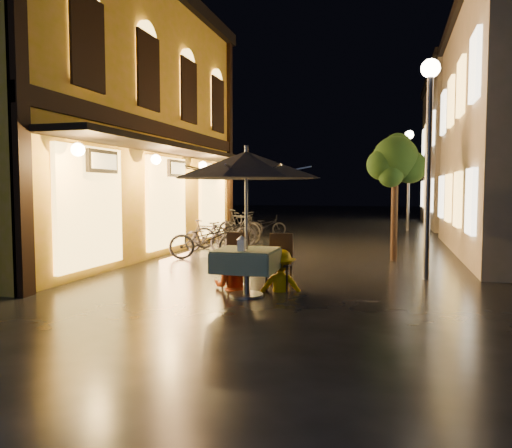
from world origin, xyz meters
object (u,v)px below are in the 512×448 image
(person_orange, at_px, (233,247))
(person_yellow, at_px, (281,251))
(streetlamp_near, at_px, (429,129))
(table_lantern, at_px, (241,242))
(bicycle_0, at_px, (206,240))
(patio_umbrella, at_px, (246,165))
(cafe_table, at_px, (246,261))

(person_orange, distance_m, person_yellow, 0.85)
(streetlamp_near, xyz_separation_m, table_lantern, (-2.95, -2.67, -2.00))
(streetlamp_near, height_order, bicycle_0, streetlamp_near)
(patio_umbrella, height_order, bicycle_0, patio_umbrella)
(cafe_table, xyz_separation_m, bicycle_0, (-2.21, 3.95, -0.10))
(streetlamp_near, xyz_separation_m, person_orange, (-3.35, -1.85, -2.18))
(streetlamp_near, xyz_separation_m, cafe_table, (-2.95, -2.39, -2.33))
(person_orange, bearing_deg, streetlamp_near, -151.99)
(cafe_table, xyz_separation_m, table_lantern, (0.00, -0.28, 0.33))
(table_lantern, height_order, person_orange, person_orange)
(streetlamp_near, relative_size, person_yellow, 3.04)
(streetlamp_near, relative_size, bicycle_0, 2.27)
(patio_umbrella, bearing_deg, person_yellow, 52.56)
(person_yellow, relative_size, bicycle_0, 0.75)
(person_orange, bearing_deg, cafe_table, 125.77)
(bicycle_0, bearing_deg, person_yellow, -163.13)
(patio_umbrella, bearing_deg, person_orange, 126.68)
(person_yellow, height_order, bicycle_0, person_yellow)
(streetlamp_near, distance_m, person_orange, 4.41)
(streetlamp_near, relative_size, person_orange, 2.87)
(bicycle_0, bearing_deg, table_lantern, -173.78)
(patio_umbrella, xyz_separation_m, bicycle_0, (-2.21, 3.95, -1.66))
(patio_umbrella, distance_m, table_lantern, 1.26)
(patio_umbrella, xyz_separation_m, table_lantern, (0.00, -0.28, -1.23))
(streetlamp_near, height_order, person_yellow, streetlamp_near)
(table_lantern, distance_m, person_orange, 0.93)
(streetlamp_near, bearing_deg, table_lantern, -137.87)
(streetlamp_near, xyz_separation_m, bicycle_0, (-5.16, 1.55, -2.43))
(streetlamp_near, bearing_deg, bicycle_0, 163.25)
(cafe_table, relative_size, bicycle_0, 0.53)
(person_yellow, distance_m, bicycle_0, 4.29)
(patio_umbrella, relative_size, table_lantern, 9.84)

